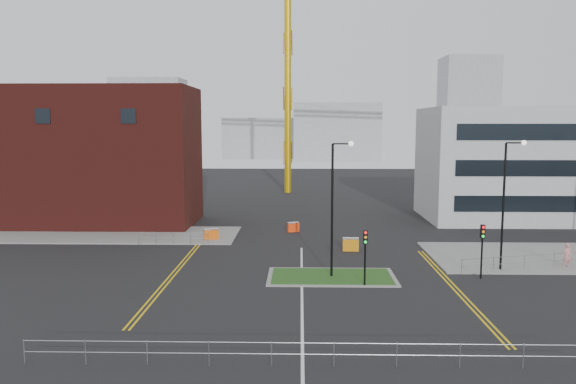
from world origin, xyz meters
name	(u,v)px	position (x,y,z in m)	size (l,w,h in m)	color
ground	(302,318)	(0.00, 0.00, 0.00)	(200.00, 200.00, 0.00)	black
pavement_left	(87,234)	(-20.00, 22.00, 0.06)	(28.00, 8.00, 0.12)	slate
island_kerb	(331,277)	(2.00, 8.00, 0.04)	(8.60, 4.60, 0.08)	slate
grass_island	(331,277)	(2.00, 8.00, 0.06)	(8.00, 4.00, 0.12)	#214416
brick_building	(77,158)	(-22.97, 28.00, 6.85)	(24.20, 10.07, 14.24)	#4F1713
office_block	(543,164)	(26.01, 31.97, 6.00)	(25.00, 12.20, 12.00)	#A2A4A7
tower_crane	(328,13)	(3.79, 54.37, 26.09)	(52.80, 6.75, 37.78)	gold
streetlamp_island	(336,198)	(2.22, 8.00, 5.41)	(1.46, 0.36, 9.18)	black
streetlamp_right_near	(507,195)	(14.22, 10.00, 5.41)	(1.46, 0.36, 9.18)	black
traffic_light_island	(365,247)	(4.00, 5.98, 2.57)	(0.28, 0.33, 3.65)	black
traffic_light_right	(482,241)	(12.00, 7.98, 2.57)	(0.28, 0.33, 3.65)	black
railing_front	(303,349)	(0.00, -6.00, 0.78)	(24.05, 0.05, 1.10)	gray
railing_left	(173,236)	(-11.00, 18.00, 0.74)	(6.05, 0.05, 1.10)	gray
centre_line	(302,306)	(0.00, 2.00, 0.01)	(0.15, 30.00, 0.01)	silver
yellow_left_a	(176,269)	(-9.00, 10.00, 0.01)	(0.12, 24.00, 0.01)	gold
yellow_left_b	(180,269)	(-8.70, 10.00, 0.01)	(0.12, 24.00, 0.01)	gold
yellow_right_a	(451,287)	(9.50, 6.00, 0.01)	(0.12, 20.00, 0.01)	gold
yellow_right_b	(456,287)	(9.80, 6.00, 0.01)	(0.12, 20.00, 0.01)	gold
skyline_a	(150,121)	(-40.00, 120.00, 11.00)	(18.00, 12.00, 22.00)	gray
skyline_b	(336,132)	(10.00, 130.00, 8.00)	(24.00, 12.00, 16.00)	gray
skyline_c	(468,110)	(45.00, 125.00, 14.00)	(14.00, 12.00, 28.00)	gray
skyline_d	(274,138)	(-8.00, 140.00, 6.00)	(30.00, 12.00, 12.00)	gray
pedestrian	(568,256)	(19.01, 10.74, 0.92)	(0.67, 0.44, 1.85)	tan
barrier_left	(211,234)	(-8.00, 19.76, 0.59)	(1.35, 0.84, 1.08)	#DF580C
barrier_mid	(293,227)	(-0.78, 24.00, 0.51)	(1.17, 0.76, 0.94)	#FC3B0E
barrier_right	(351,244)	(4.00, 16.00, 0.59)	(1.30, 0.47, 1.09)	orange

